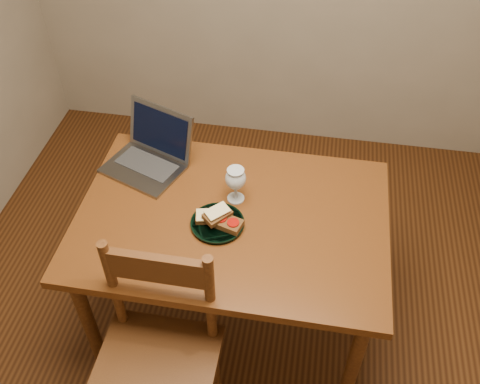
% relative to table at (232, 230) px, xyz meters
% --- Properties ---
extents(floor, '(3.20, 3.20, 0.02)m').
position_rel_table_xyz_m(floor, '(0.08, -0.08, -0.66)').
color(floor, black).
rests_on(floor, ground).
extents(table, '(1.30, 0.90, 0.74)m').
position_rel_table_xyz_m(table, '(0.00, 0.00, 0.00)').
color(table, '#42200B').
rests_on(table, floor).
extents(chair, '(0.46, 0.44, 0.49)m').
position_rel_table_xyz_m(chair, '(-0.19, -0.56, -0.12)').
color(chair, '#35190B').
rests_on(chair, floor).
extents(plate, '(0.22, 0.22, 0.02)m').
position_rel_table_xyz_m(plate, '(-0.05, -0.06, 0.10)').
color(plate, black).
rests_on(plate, table).
extents(sandwich_cheese, '(0.12, 0.08, 0.03)m').
position_rel_table_xyz_m(sandwich_cheese, '(-0.09, -0.05, 0.12)').
color(sandwich_cheese, '#381E0C').
rests_on(sandwich_cheese, plate).
extents(sandwich_tomato, '(0.14, 0.11, 0.04)m').
position_rel_table_xyz_m(sandwich_tomato, '(-0.01, -0.07, 0.12)').
color(sandwich_tomato, '#381E0C').
rests_on(sandwich_tomato, plate).
extents(sandwich_top, '(0.12, 0.13, 0.03)m').
position_rel_table_xyz_m(sandwich_top, '(-0.05, -0.05, 0.15)').
color(sandwich_top, '#381E0C').
rests_on(sandwich_top, plate).
extents(milk_glass, '(0.09, 0.09, 0.17)m').
position_rel_table_xyz_m(milk_glass, '(-0.00, 0.10, 0.17)').
color(milk_glass, white).
rests_on(milk_glass, table).
extents(laptop, '(0.43, 0.41, 0.24)m').
position_rel_table_xyz_m(laptop, '(-0.42, 0.28, 0.15)').
color(laptop, slate).
rests_on(laptop, table).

